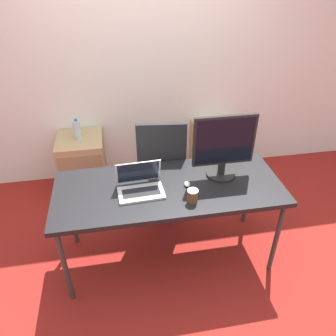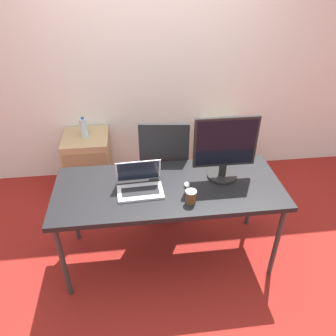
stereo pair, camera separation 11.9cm
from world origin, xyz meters
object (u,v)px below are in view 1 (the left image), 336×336
at_px(cabinet_right, 215,152).
at_px(laptop_center, 140,186).
at_px(water_bottle, 77,130).
at_px(monitor, 224,147).
at_px(coffee_cup_brown, 193,196).
at_px(office_chair, 161,177).
at_px(cabinet_left, 83,164).
at_px(mouse, 187,184).
at_px(coffee_cup_white, 155,172).

relative_size(cabinet_right, laptop_center, 1.83).
xyz_separation_m(water_bottle, monitor, (1.22, -1.09, 0.29)).
xyz_separation_m(cabinet_right, water_bottle, (-1.54, 0.00, 0.43)).
bearing_deg(coffee_cup_brown, cabinet_right, 65.47).
height_order(office_chair, coffee_cup_brown, office_chair).
xyz_separation_m(office_chair, water_bottle, (-0.81, 0.54, 0.33)).
bearing_deg(cabinet_left, laptop_center, -65.35).
relative_size(monitor, coffee_cup_brown, 5.15).
bearing_deg(monitor, laptop_center, -171.93).
bearing_deg(monitor, cabinet_left, 138.41).
bearing_deg(coffee_cup_brown, cabinet_left, 123.34).
distance_m(cabinet_right, mouse, 1.42).
bearing_deg(mouse, laptop_center, 179.56).
xyz_separation_m(laptop_center, mouse, (0.37, -0.00, -0.03)).
xyz_separation_m(mouse, coffee_cup_brown, (-0.01, -0.20, 0.04)).
relative_size(cabinet_right, coffee_cup_brown, 6.35).
height_order(monitor, mouse, monitor).
relative_size(laptop_center, coffee_cup_brown, 3.46).
relative_size(cabinet_left, laptop_center, 1.83).
xyz_separation_m(cabinet_left, water_bottle, (-0.00, 0.00, 0.43)).
xyz_separation_m(office_chair, monitor, (0.42, -0.54, 0.62)).
bearing_deg(laptop_center, coffee_cup_brown, -28.51).
height_order(water_bottle, laptop_center, laptop_center).
bearing_deg(water_bottle, monitor, -41.65).
relative_size(water_bottle, monitor, 0.42).
xyz_separation_m(cabinet_right, coffee_cup_white, (-0.86, -1.01, 0.49)).
height_order(laptop_center, coffee_cup_white, laptop_center).
distance_m(cabinet_left, coffee_cup_brown, 1.73).
height_order(mouse, coffee_cup_brown, coffee_cup_brown).
height_order(laptop_center, coffee_cup_brown, laptop_center).
relative_size(mouse, coffee_cup_brown, 0.66).
xyz_separation_m(water_bottle, mouse, (0.91, -1.19, 0.03)).
height_order(cabinet_left, coffee_cup_white, coffee_cup_white).
relative_size(cabinet_right, coffee_cup_white, 7.31).
bearing_deg(monitor, office_chair, 127.57).
xyz_separation_m(office_chair, mouse, (0.11, -0.64, 0.36)).
xyz_separation_m(monitor, coffee_cup_white, (-0.54, 0.08, -0.22)).
bearing_deg(cabinet_right, laptop_center, -130.12).
xyz_separation_m(cabinet_right, laptop_center, (-1.00, -1.18, 0.50)).
xyz_separation_m(cabinet_left, cabinet_right, (1.54, 0.00, 0.00)).
xyz_separation_m(office_chair, cabinet_left, (-0.81, 0.54, -0.10)).
bearing_deg(cabinet_right, cabinet_left, 180.00).
bearing_deg(cabinet_right, coffee_cup_white, -130.40).
distance_m(monitor, coffee_cup_brown, 0.48).
relative_size(cabinet_left, water_bottle, 2.95).
bearing_deg(laptop_center, mouse, -0.44).
bearing_deg(water_bottle, coffee_cup_white, -56.00).
bearing_deg(coffee_cup_white, laptop_center, -128.50).
bearing_deg(cabinet_right, water_bottle, 179.92).
distance_m(cabinet_left, mouse, 1.57).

